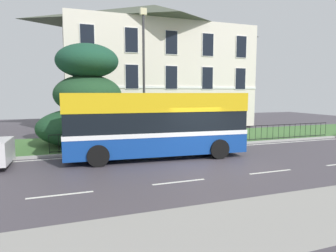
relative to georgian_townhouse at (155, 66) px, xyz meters
name	(u,v)px	position (x,y,z in m)	size (l,w,h in m)	color
ground_plane	(195,160)	(-2.60, -14.73, -5.79)	(60.00, 56.00, 0.18)	#423D44
georgian_townhouse	(155,66)	(0.00, 0.00, 0.00)	(16.73, 9.24, 11.25)	silver
iron_verge_railing	(211,135)	(0.00, -11.51, -5.16)	(18.33, 0.04, 0.97)	black
evergreen_tree	(86,105)	(-7.13, -9.03, -3.34)	(5.50, 5.50, 6.05)	#423328
single_decker_bus	(156,124)	(-4.13, -13.55, -4.11)	(8.84, 3.07, 3.18)	navy
street_lamp_post	(144,70)	(-4.01, -10.83, -1.28)	(0.36, 0.24, 7.74)	#333338
litter_bin	(210,134)	(0.18, -11.03, -5.14)	(0.46, 0.46, 1.03)	black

